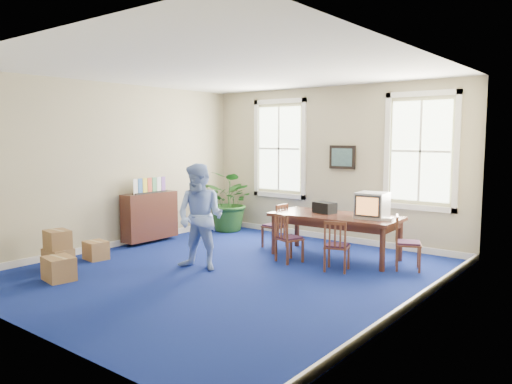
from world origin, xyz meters
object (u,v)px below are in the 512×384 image
Objects in this scene: cardboard_boxes at (68,249)px; credenza at (150,219)px; chair_near_left at (289,238)px; man at (200,217)px; crt_tv at (372,205)px; conference_table at (335,236)px; potted_plant at (231,201)px.

credenza is at bearing 105.48° from cardboard_boxes.
chair_near_left is at bearing 46.19° from cardboard_boxes.
man reaches higher than credenza.
chair_near_left is at bearing -149.26° from crt_tv.
crt_tv is at bearing -126.11° from chair_near_left.
conference_table is 1.87× the size of credenza.
conference_table is 4.28× the size of crt_tv.
potted_plant is 1.16× the size of cardboard_boxes.
crt_tv is 2.93m from man.
potted_plant is (-2.67, 1.52, 0.27)m from chair_near_left.
man reaches higher than chair_near_left.
potted_plant reaches higher than chair_near_left.
cardboard_boxes is at bearing -88.27° from potted_plant.
credenza is 2.31m from cardboard_boxes.
credenza is at bearing 25.75° from chair_near_left.
man is 3.37m from potted_plant.
man is at bearing -20.34° from credenza.
potted_plant is (-3.14, 0.74, 0.30)m from conference_table.
conference_table is 3.83m from credenza.
crt_tv is 1.52m from chair_near_left.
crt_tv is 4.52m from credenza.
potted_plant is at bearing -11.78° from chair_near_left.
man is 2.49m from credenza.
crt_tv is at bearing 43.38° from cardboard_boxes.
cardboard_boxes is (-3.69, -3.49, -0.66)m from crt_tv.
crt_tv is at bearing 16.79° from credenza.
cardboard_boxes is (0.61, -2.22, -0.14)m from credenza.
potted_plant is at bearing 109.33° from man.
crt_tv reaches higher than cardboard_boxes.
conference_table is 1.91× the size of cardboard_boxes.
credenza is 0.88× the size of potted_plant.
cardboard_boxes is (-2.55, -2.66, -0.08)m from chair_near_left.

